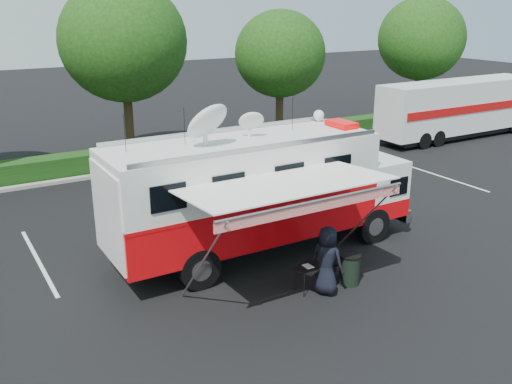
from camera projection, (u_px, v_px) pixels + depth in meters
ground_plane at (264, 251)px, 18.64m from camera, size 120.00×120.00×0.00m
back_border at (148, 60)px, 28.13m from camera, size 60.00×6.14×8.87m
stall_lines at (209, 225)px, 20.84m from camera, size 24.12×5.50×0.01m
command_truck at (262, 191)px, 17.93m from camera, size 10.15×2.79×4.88m
awning at (290, 189)px, 14.79m from camera, size 5.54×2.85×3.34m
person at (325, 292)px, 16.01m from camera, size 0.96×1.13×1.97m
folding_table at (310, 268)px, 15.89m from camera, size 1.05×0.91×0.75m
folding_chair at (333, 258)px, 16.91m from camera, size 0.47×0.49×0.91m
trash_bin at (350, 269)px, 16.36m from camera, size 0.62×0.62×0.92m
semi_trailer at (458, 108)px, 33.60m from camera, size 10.98×2.38×3.38m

